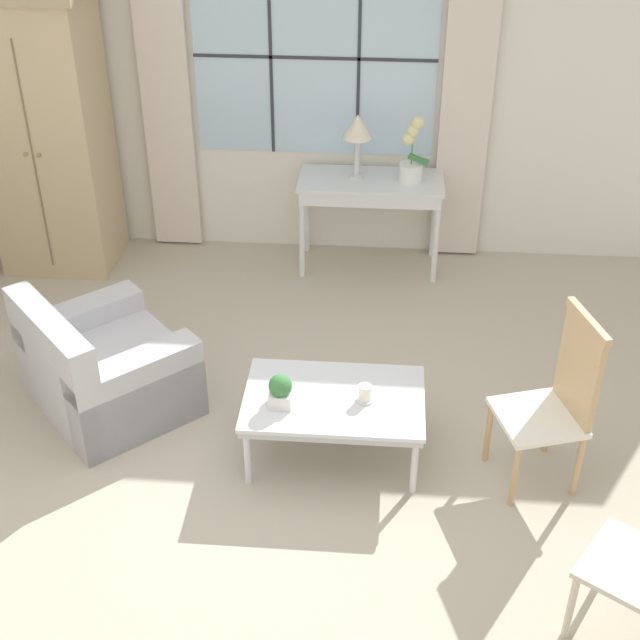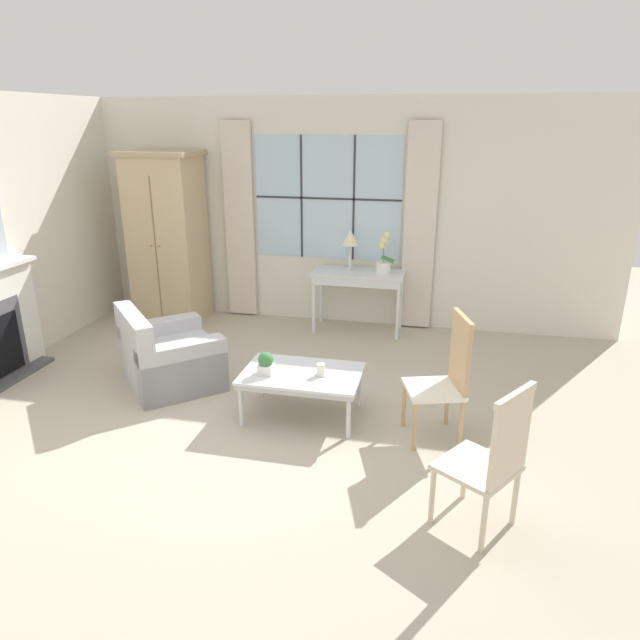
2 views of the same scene
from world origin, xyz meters
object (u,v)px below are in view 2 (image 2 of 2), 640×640
Objects in this scene: armoire at (168,238)px; side_chair_wooden at (447,372)px; armchair_upholstered at (169,359)px; pillar_candle at (321,370)px; console_table at (358,279)px; table_lamp at (350,239)px; accent_chair_wooden at (494,455)px; potted_orchid at (384,257)px; potted_plant_small at (266,363)px; coffee_table at (302,377)px.

armoire reaches higher than side_chair_wooden.
armchair_upholstered is 1.69m from pillar_candle.
side_chair_wooden is 8.95× the size of pillar_candle.
armoire is 2.51m from console_table.
table_lamp is 3.91m from accent_chair_wooden.
armchair_upholstered is at bearing -134.12° from potted_orchid.
side_chair_wooden is 5.30× the size of potted_plant_small.
table_lamp is (2.36, 0.10, 0.06)m from armoire.
accent_chair_wooden is at bearing -31.47° from potted_plant_small.
armchair_upholstered is 1.22× the size of accent_chair_wooden.
armchair_upholstered is (0.88, -1.88, -0.82)m from armoire.
table_lamp reaches higher than coffee_table.
armoire is at bearing -178.30° from console_table.
accent_chair_wooden reaches higher than console_table.
pillar_candle is at bearing -96.25° from potted_orchid.
accent_chair_wooden reaches higher than pillar_candle.
potted_orchid is (2.78, 0.07, -0.13)m from armoire.
potted_orchid is 2.53× the size of potted_plant_small.
armoire reaches higher than pillar_candle.
armoire reaches higher than armchair_upholstered.
table_lamp is at bearing 89.60° from coffee_table.
side_chair_wooden is at bearing 0.60° from potted_plant_small.
potted_orchid is at bearing 83.75° from pillar_candle.
armchair_upholstered reaches higher than pillar_candle.
table_lamp is 4.23× the size of pillar_candle.
armchair_upholstered is 1.18× the size of side_chair_wooden.
armoire reaches higher than coffee_table.
armoire is at bearing 136.48° from coffee_table.
side_chair_wooden reaches higher than armchair_upholstered.
armchair_upholstered is at bearing 166.76° from coffee_table.
console_table is 1.04× the size of side_chair_wooden.
potted_orchid is (0.42, -0.03, -0.19)m from table_lamp.
accent_chair_wooden is 0.99× the size of coffee_table.
table_lamp reaches higher than pillar_candle.
potted_orchid is at bearing -3.60° from table_lamp.
table_lamp is 2.45m from coffee_table.
potted_orchid is at bearing 107.48° from accent_chair_wooden.
potted_orchid is at bearing 108.84° from side_chair_wooden.
side_chair_wooden is (2.71, -0.43, 0.31)m from armchair_upholstered.
potted_plant_small is (-0.30, -0.10, 0.14)m from coffee_table.
pillar_candle is at bearing 9.05° from potted_plant_small.
pillar_candle is (1.64, -0.37, 0.20)m from armchair_upholstered.
armoire is at bearing 138.39° from accent_chair_wooden.
pillar_candle reaches higher than coffee_table.
table_lamp is at bearing 82.64° from potted_plant_small.
console_table is at bearing 50.85° from armchair_upholstered.
accent_chair_wooden is (1.53, -3.55, -0.59)m from table_lamp.
coffee_table is (-0.43, -2.30, -0.58)m from potted_orchid.
console_table is at bearing -11.33° from table_lamp.
armoire is 4.30m from side_chair_wooden.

